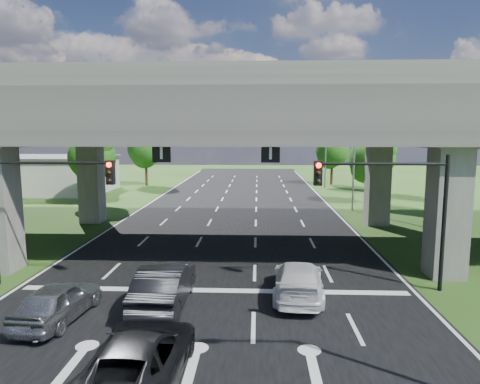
# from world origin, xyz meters

# --- Properties ---
(ground) EXTENTS (160.00, 160.00, 0.00)m
(ground) POSITION_xyz_m (0.00, 0.00, 0.00)
(ground) COLOR #243F14
(ground) RESTS_ON ground
(road) EXTENTS (18.00, 120.00, 0.03)m
(road) POSITION_xyz_m (0.00, 10.00, 0.01)
(road) COLOR black
(road) RESTS_ON ground
(overpass) EXTENTS (80.00, 15.00, 10.00)m
(overpass) POSITION_xyz_m (0.00, 12.00, 7.92)
(overpass) COLOR #32302E
(overpass) RESTS_ON ground
(warehouse) EXTENTS (20.00, 10.00, 4.00)m
(warehouse) POSITION_xyz_m (-26.00, 35.00, 2.00)
(warehouse) COLOR #9E9E99
(warehouse) RESTS_ON ground
(signal_right) EXTENTS (5.76, 0.54, 6.00)m
(signal_right) POSITION_xyz_m (7.82, 3.94, 4.19)
(signal_right) COLOR black
(signal_right) RESTS_ON ground
(signal_left) EXTENTS (5.76, 0.54, 6.00)m
(signal_left) POSITION_xyz_m (-7.82, 3.94, 4.19)
(signal_left) COLOR black
(signal_left) RESTS_ON ground
(streetlight_far) EXTENTS (3.38, 0.25, 10.00)m
(streetlight_far) POSITION_xyz_m (10.10, 24.00, 5.85)
(streetlight_far) COLOR gray
(streetlight_far) RESTS_ON ground
(streetlight_beyond) EXTENTS (3.38, 0.25, 10.00)m
(streetlight_beyond) POSITION_xyz_m (10.10, 40.00, 5.85)
(streetlight_beyond) COLOR gray
(streetlight_beyond) RESTS_ON ground
(tree_left_near) EXTENTS (4.50, 4.50, 7.80)m
(tree_left_near) POSITION_xyz_m (-13.95, 26.00, 4.82)
(tree_left_near) COLOR black
(tree_left_near) RESTS_ON ground
(tree_left_mid) EXTENTS (3.91, 3.90, 6.76)m
(tree_left_mid) POSITION_xyz_m (-16.95, 34.00, 4.17)
(tree_left_mid) COLOR black
(tree_left_mid) RESTS_ON ground
(tree_left_far) EXTENTS (4.80, 4.80, 8.32)m
(tree_left_far) POSITION_xyz_m (-12.95, 42.00, 5.14)
(tree_left_far) COLOR black
(tree_left_far) RESTS_ON ground
(tree_right_near) EXTENTS (4.20, 4.20, 7.28)m
(tree_right_near) POSITION_xyz_m (13.05, 28.00, 4.50)
(tree_right_near) COLOR black
(tree_right_near) RESTS_ON ground
(tree_right_mid) EXTENTS (3.91, 3.90, 6.76)m
(tree_right_mid) POSITION_xyz_m (16.05, 36.00, 4.17)
(tree_right_mid) COLOR black
(tree_right_mid) RESTS_ON ground
(tree_right_far) EXTENTS (4.50, 4.50, 7.80)m
(tree_right_far) POSITION_xyz_m (12.05, 44.00, 4.82)
(tree_right_far) COLOR black
(tree_right_far) RESTS_ON ground
(car_silver) EXTENTS (2.12, 4.42, 1.46)m
(car_silver) POSITION_xyz_m (-5.40, 0.23, 0.76)
(car_silver) COLOR #94969B
(car_silver) RESTS_ON road
(car_dark) EXTENTS (1.78, 5.08, 1.67)m
(car_dark) POSITION_xyz_m (-1.78, 1.73, 0.87)
(car_dark) COLOR black
(car_dark) RESTS_ON road
(car_white) EXTENTS (2.46, 5.18, 1.46)m
(car_white) POSITION_xyz_m (3.67, 3.00, 0.76)
(car_white) COLOR silver
(car_white) RESTS_ON road
(car_trailing) EXTENTS (2.58, 5.42, 1.49)m
(car_trailing) POSITION_xyz_m (-1.31, -3.66, 0.78)
(car_trailing) COLOR black
(car_trailing) RESTS_ON road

